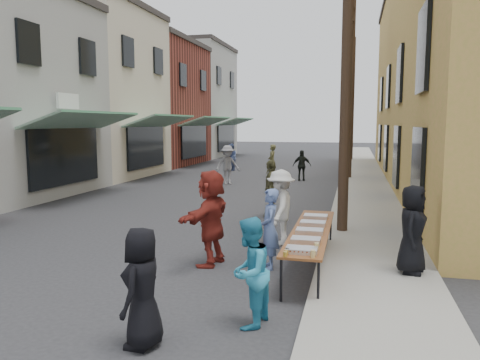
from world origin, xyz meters
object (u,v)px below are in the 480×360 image
at_px(utility_pole_near, 347,52).
at_px(serving_table, 311,232).
at_px(guest_front_a, 142,288).
at_px(server, 412,229).
at_px(guest_front_c, 249,272).
at_px(utility_pole_mid, 351,88).
at_px(catering_tray_sausage, 302,250).
at_px(utility_pole_far, 352,100).

relative_size(utility_pole_near, serving_table, 2.25).
xyz_separation_m(guest_front_a, server, (3.57, 3.56, 0.14)).
distance_m(serving_table, guest_front_a, 4.14).
bearing_deg(guest_front_c, utility_pole_near, 178.96).
bearing_deg(guest_front_c, serving_table, 178.17).
relative_size(utility_pole_mid, serving_table, 2.25).
xyz_separation_m(utility_pole_near, guest_front_c, (-1.11, -5.84, -3.74)).
relative_size(utility_pole_near, guest_front_a, 5.90).
relative_size(catering_tray_sausage, guest_front_c, 0.33).
height_order(utility_pole_mid, serving_table, utility_pole_mid).
bearing_deg(server, serving_table, 99.23).
height_order(guest_front_a, server, server).
relative_size(utility_pole_mid, guest_front_a, 5.90).
xyz_separation_m(utility_pole_near, guest_front_a, (-2.27, -6.73, -3.74)).
height_order(utility_pole_far, catering_tray_sausage, utility_pole_far).
bearing_deg(catering_tray_sausage, guest_front_a, -129.68).
bearing_deg(serving_table, catering_tray_sausage, -90.00).
height_order(utility_pole_far, server, utility_pole_far).
height_order(guest_front_a, guest_front_c, guest_front_c).
bearing_deg(catering_tray_sausage, server, 38.50).
bearing_deg(utility_pole_far, server, -87.26).
distance_m(utility_pole_near, catering_tray_sausage, 5.95).
distance_m(utility_pole_near, serving_table, 4.85).
xyz_separation_m(utility_pole_near, utility_pole_mid, (0.00, 12.00, 0.00)).
bearing_deg(utility_pole_mid, utility_pole_far, 90.00).
relative_size(serving_table, guest_front_a, 2.62).
relative_size(utility_pole_mid, utility_pole_far, 1.00).
bearing_deg(utility_pole_near, catering_tray_sausage, -96.45).
height_order(serving_table, catering_tray_sausage, catering_tray_sausage).
height_order(utility_pole_mid, guest_front_a, utility_pole_mid).
bearing_deg(serving_table, guest_front_a, -114.95).
xyz_separation_m(utility_pole_far, catering_tray_sausage, (-0.52, -28.63, -3.71)).
distance_m(serving_table, catering_tray_sausage, 1.65).
xyz_separation_m(utility_pole_far, server, (1.30, -27.18, -3.60)).
distance_m(serving_table, server, 1.84).
distance_m(utility_pole_mid, utility_pole_far, 12.00).
distance_m(utility_pole_mid, guest_front_c, 18.26).
relative_size(serving_table, server, 2.50).
height_order(utility_pole_mid, server, utility_pole_mid).
bearing_deg(guest_front_c, catering_tray_sausage, 163.99).
relative_size(utility_pole_far, catering_tray_sausage, 18.00).
relative_size(utility_pole_near, server, 5.62).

